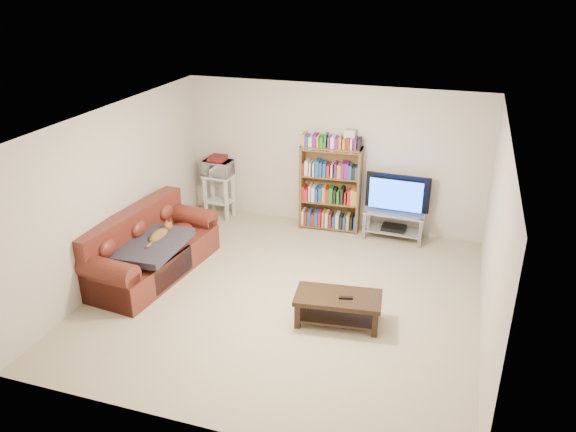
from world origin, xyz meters
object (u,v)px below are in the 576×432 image
at_px(coffee_table, 338,304).
at_px(bookshelf, 330,187).
at_px(tv_stand, 394,220).
at_px(sofa, 148,252).

relative_size(coffee_table, bookshelf, 0.77).
bearing_deg(bookshelf, tv_stand, -6.76).
distance_m(coffee_table, bookshelf, 2.83).
xyz_separation_m(coffee_table, bookshelf, (-0.77, 2.68, 0.47)).
relative_size(sofa, bookshelf, 1.55).
relative_size(tv_stand, bookshelf, 0.67).
bearing_deg(tv_stand, sofa, -143.12).
xyz_separation_m(tv_stand, bookshelf, (-1.10, 0.07, 0.42)).
distance_m(sofa, coffee_table, 2.92).
bearing_deg(sofa, coffee_table, -1.85).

